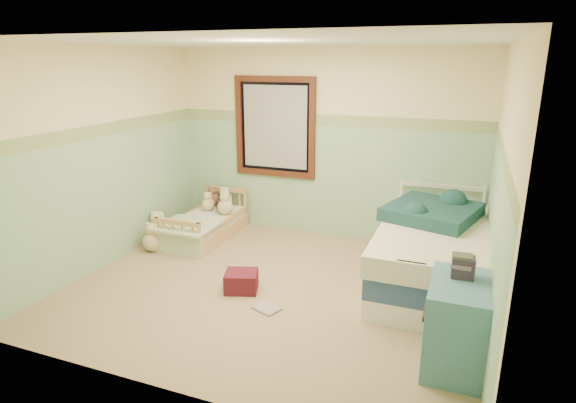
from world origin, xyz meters
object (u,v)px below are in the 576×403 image
at_px(toddler_bed_frame, 205,231).
at_px(plush_floor_cream, 159,231).
at_px(twin_bed_frame, 429,274).
at_px(floor_book, 267,308).
at_px(dresser, 457,325).
at_px(plush_floor_tan, 153,241).
at_px(red_pillow, 241,281).

distance_m(toddler_bed_frame, plush_floor_cream, 0.61).
relative_size(twin_bed_frame, floor_book, 8.26).
height_order(plush_floor_cream, dresser, dresser).
relative_size(toddler_bed_frame, twin_bed_frame, 0.64).
xyz_separation_m(plush_floor_tan, dresser, (3.67, -1.10, 0.23)).
distance_m(toddler_bed_frame, floor_book, 2.17).
xyz_separation_m(twin_bed_frame, red_pillow, (-1.83, -0.87, -0.01)).
height_order(plush_floor_cream, floor_book, plush_floor_cream).
distance_m(toddler_bed_frame, dresser, 3.76).
bearing_deg(plush_floor_tan, toddler_bed_frame, 61.34).
bearing_deg(red_pillow, toddler_bed_frame, 133.46).
bearing_deg(dresser, plush_floor_cream, 159.63).
height_order(twin_bed_frame, dresser, dresser).
bearing_deg(red_pillow, plush_floor_tan, 159.58).
relative_size(toddler_bed_frame, plush_floor_cream, 4.74).
bearing_deg(red_pillow, plush_floor_cream, 152.12).
height_order(plush_floor_tan, twin_bed_frame, plush_floor_tan).
height_order(toddler_bed_frame, twin_bed_frame, twin_bed_frame).
relative_size(plush_floor_tan, red_pillow, 0.77).
xyz_separation_m(toddler_bed_frame, plush_floor_cream, (-0.50, -0.35, 0.05)).
bearing_deg(dresser, twin_bed_frame, 102.65).
xyz_separation_m(plush_floor_cream, floor_book, (2.08, -1.15, -0.13)).
height_order(plush_floor_tan, red_pillow, plush_floor_tan).
xyz_separation_m(plush_floor_cream, dresser, (3.82, -1.42, 0.22)).
bearing_deg(toddler_bed_frame, plush_floor_cream, -145.57).
bearing_deg(plush_floor_tan, dresser, -16.70).
distance_m(plush_floor_cream, floor_book, 2.38).
distance_m(plush_floor_cream, red_pillow, 1.89).
relative_size(plush_floor_cream, twin_bed_frame, 0.14).
distance_m(plush_floor_tan, twin_bed_frame, 3.37).
relative_size(twin_bed_frame, dresser, 2.89).
bearing_deg(plush_floor_cream, twin_bed_frame, -0.15).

